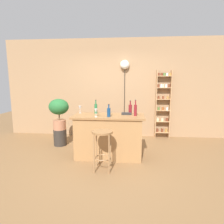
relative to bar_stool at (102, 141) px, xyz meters
The scene contains 15 objects.
ground 0.65m from the bar_stool, 83.21° to the left, with size 12.00×12.00×0.00m, color brown.
back_wall 2.44m from the bar_stool, 88.99° to the left, with size 6.40×0.10×2.80m, color #997551.
kitchen_counter 0.65m from the bar_stool, 86.38° to the left, with size 1.48×0.67×0.90m.
bar_stool is the anchor object (origin of this frame).
spice_shelf 2.61m from the bar_stool, 56.62° to the left, with size 0.41×0.15×1.90m.
plant_stool 1.81m from the bar_stool, 135.23° to the left, with size 0.32×0.32×0.41m, color #2D2823.
potted_plant 1.81m from the bar_stool, 135.23° to the left, with size 0.49×0.44×0.77m.
bottle_vinegar 0.99m from the bar_stool, 46.74° to the left, with size 0.06×0.06×0.33m.
bottle_olive_oil 1.11m from the bar_stool, 60.99° to the left, with size 0.07×0.07×0.29m.
bottle_sauce_amber 0.66m from the bar_stool, 82.52° to the left, with size 0.07×0.07×0.25m.
bottle_spirits_clear 1.00m from the bar_stool, 107.26° to the left, with size 0.06×0.06×0.30m.
wine_glass_left 1.17m from the bar_stool, 125.67° to the left, with size 0.07×0.07×0.16m.
wine_glass_center 0.67m from the bar_stool, 112.96° to the left, with size 0.07×0.07×0.16m.
cookbook 0.96m from the bar_stool, 62.31° to the left, with size 0.21×0.15×0.04m, color black.
pendant_globe_light 2.66m from the bar_stool, 81.40° to the left, with size 0.25×0.25×2.19m.
Camera 1 is at (0.42, -3.52, 1.59)m, focal length 30.00 mm.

